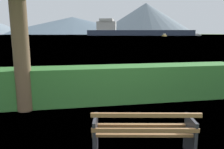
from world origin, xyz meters
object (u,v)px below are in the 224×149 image
(cargo_ship_large, at_px, (132,31))
(tender_far, at_px, (197,35))
(park_bench, at_px, (143,133))
(sailboat_mid, at_px, (164,35))

(cargo_ship_large, relative_size, tender_far, 12.10)
(park_bench, height_order, cargo_ship_large, cargo_ship_large)
(park_bench, xyz_separation_m, sailboat_mid, (61.43, 139.46, 0.33))
(park_bench, relative_size, cargo_ship_large, 0.02)
(cargo_ship_large, distance_m, sailboat_mid, 62.21)
(park_bench, xyz_separation_m, tender_far, (117.54, 191.73, 0.30))
(park_bench, distance_m, sailboat_mid, 152.39)
(tender_far, bearing_deg, park_bench, -121.51)
(sailboat_mid, bearing_deg, tender_far, 42.97)
(tender_far, bearing_deg, sailboat_mid, -137.03)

